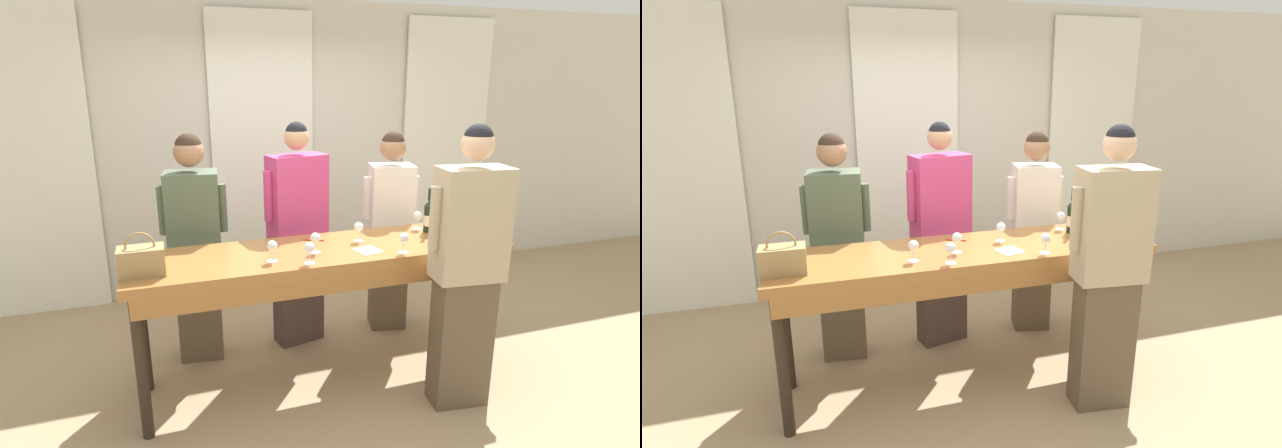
% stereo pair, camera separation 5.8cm
% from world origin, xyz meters
% --- Properties ---
extents(ground_plane, '(18.00, 18.00, 0.00)m').
position_xyz_m(ground_plane, '(0.00, 0.00, 0.00)').
color(ground_plane, tan).
extents(wall_back, '(12.00, 0.06, 2.80)m').
position_xyz_m(wall_back, '(0.00, 1.90, 1.40)').
color(wall_back, beige).
rests_on(wall_back, ground_plane).
extents(curtain_panel_left, '(1.00, 0.03, 2.69)m').
position_xyz_m(curtain_panel_left, '(-2.03, 1.83, 1.34)').
color(curtain_panel_left, white).
rests_on(curtain_panel_left, ground_plane).
extents(curtain_panel_center, '(1.00, 0.03, 2.69)m').
position_xyz_m(curtain_panel_center, '(0.00, 1.83, 1.34)').
color(curtain_panel_center, white).
rests_on(curtain_panel_center, ground_plane).
extents(curtain_panel_right, '(1.00, 0.03, 2.69)m').
position_xyz_m(curtain_panel_right, '(2.03, 1.83, 1.34)').
color(curtain_panel_right, white).
rests_on(curtain_panel_right, ground_plane).
extents(tasting_bar, '(2.53, 0.65, 0.99)m').
position_xyz_m(tasting_bar, '(0.00, -0.02, 0.88)').
color(tasting_bar, '#9E6633').
rests_on(tasting_bar, ground_plane).
extents(wine_bottle, '(0.07, 0.07, 0.33)m').
position_xyz_m(wine_bottle, '(0.85, 0.11, 1.11)').
color(wine_bottle, black).
rests_on(wine_bottle, tasting_bar).
extents(handbag, '(0.26, 0.16, 0.26)m').
position_xyz_m(handbag, '(-1.14, -0.12, 1.08)').
color(handbag, '#997A4C').
rests_on(handbag, tasting_bar).
extents(wine_glass_front_left, '(0.07, 0.07, 0.14)m').
position_xyz_m(wine_glass_front_left, '(0.92, -0.11, 1.08)').
color(wine_glass_front_left, white).
rests_on(wine_glass_front_left, tasting_bar).
extents(wine_glass_front_mid, '(0.07, 0.07, 0.14)m').
position_xyz_m(wine_glass_front_mid, '(-0.17, -0.25, 1.08)').
color(wine_glass_front_mid, white).
rests_on(wine_glass_front_mid, tasting_bar).
extents(wine_glass_front_right, '(0.07, 0.07, 0.14)m').
position_xyz_m(wine_glass_front_right, '(0.46, -0.25, 1.08)').
color(wine_glass_front_right, white).
rests_on(wine_glass_front_right, tasting_bar).
extents(wine_glass_center_left, '(0.07, 0.07, 0.14)m').
position_xyz_m(wine_glass_center_left, '(-0.08, -0.07, 1.08)').
color(wine_glass_center_left, white).
rests_on(wine_glass_center_left, tasting_bar).
extents(wine_glass_center_mid, '(0.07, 0.07, 0.14)m').
position_xyz_m(wine_glass_center_mid, '(0.28, 0.07, 1.08)').
color(wine_glass_center_mid, white).
rests_on(wine_glass_center_mid, tasting_bar).
extents(wine_glass_center_right, '(0.07, 0.07, 0.14)m').
position_xyz_m(wine_glass_center_right, '(0.81, 0.20, 1.08)').
color(wine_glass_center_right, white).
rests_on(wine_glass_center_right, tasting_bar).
extents(wine_glass_back_left, '(0.07, 0.07, 0.14)m').
position_xyz_m(wine_glass_back_left, '(-0.38, -0.14, 1.08)').
color(wine_glass_back_left, white).
rests_on(wine_glass_back_left, tasting_bar).
extents(napkin, '(0.19, 0.19, 0.00)m').
position_xyz_m(napkin, '(0.26, -0.14, 0.99)').
color(napkin, white).
rests_on(napkin, tasting_bar).
extents(pen, '(0.13, 0.07, 0.01)m').
position_xyz_m(pen, '(-0.01, 0.17, 0.99)').
color(pen, maroon).
rests_on(pen, tasting_bar).
extents(guest_olive_jacket, '(0.49, 0.31, 1.72)m').
position_xyz_m(guest_olive_jacket, '(-0.79, 0.60, 0.88)').
color(guest_olive_jacket, brown).
rests_on(guest_olive_jacket, ground_plane).
extents(guest_pink_top, '(0.55, 0.31, 1.77)m').
position_xyz_m(guest_pink_top, '(-0.01, 0.60, 0.90)').
color(guest_pink_top, '#473833').
rests_on(guest_pink_top, ground_plane).
extents(guest_cream_sweater, '(0.46, 0.34, 1.68)m').
position_xyz_m(guest_cream_sweater, '(0.79, 0.60, 0.87)').
color(guest_cream_sweater, brown).
rests_on(guest_cream_sweater, ground_plane).
extents(host_pouring, '(0.54, 0.28, 1.83)m').
position_xyz_m(host_pouring, '(0.77, -0.52, 0.93)').
color(host_pouring, brown).
rests_on(host_pouring, ground_plane).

